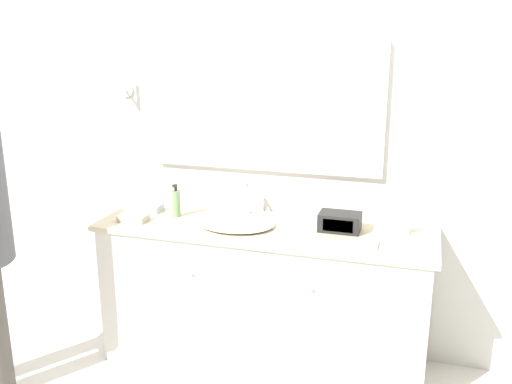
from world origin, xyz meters
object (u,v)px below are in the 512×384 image
at_px(sink_basin, 236,222).
at_px(appliance_box, 340,222).
at_px(soap_bottle, 176,203).
at_px(picture_frame, 401,224).

relative_size(sink_basin, appliance_box, 1.95).
bearing_deg(appliance_box, sink_basin, -172.11).
distance_m(soap_bottle, appliance_box, 0.97).
bearing_deg(sink_basin, appliance_box, 7.89).
relative_size(soap_bottle, picture_frame, 1.71).
xyz_separation_m(sink_basin, picture_frame, (0.90, 0.12, 0.04)).
xyz_separation_m(soap_bottle, appliance_box, (0.97, 0.03, -0.03)).
xyz_separation_m(sink_basin, appliance_box, (0.58, 0.08, 0.03)).
bearing_deg(sink_basin, soap_bottle, 173.15).
xyz_separation_m(appliance_box, picture_frame, (0.33, 0.04, 0.01)).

